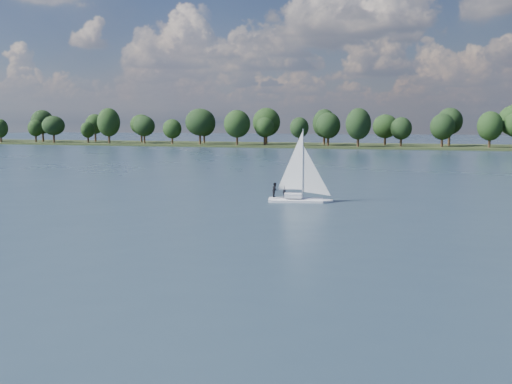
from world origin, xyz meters
TOP-DOWN VIEW (x-y plane):
  - ground at (0.00, 100.00)m, footprint 700.00×700.00m
  - far_shore at (0.00, 212.00)m, footprint 660.00×40.00m
  - sailboat at (-6.05, 52.69)m, footprint 7.24×3.30m
  - treeline at (-7.18, 209.05)m, footprint 562.43×74.26m

SIDE VIEW (x-z plane):
  - ground at x=0.00m, z-range 0.00..0.00m
  - far_shore at x=0.00m, z-range -0.75..0.75m
  - sailboat at x=-6.05m, z-range -2.03..7.17m
  - treeline at x=-7.18m, z-range -0.78..16.87m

